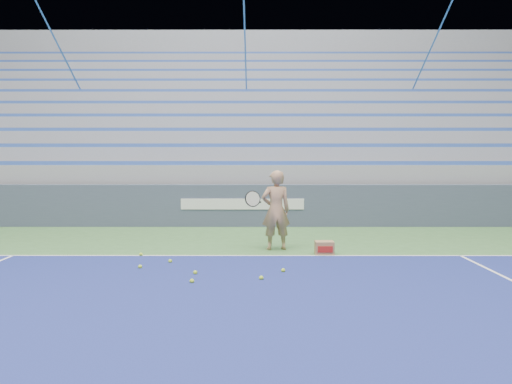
{
  "coord_description": "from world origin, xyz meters",
  "views": [
    {
      "loc": [
        0.37,
        2.83,
        1.82
      ],
      "look_at": [
        0.36,
        12.38,
        1.15
      ],
      "focal_mm": 35.0,
      "sensor_mm": 36.0,
      "label": 1
    }
  ],
  "objects": [
    {
      "name": "tennis_player",
      "position": [
        0.74,
        12.54,
        0.78
      ],
      "size": [
        0.92,
        0.85,
        1.56
      ],
      "color": "tan",
      "rests_on": "ground"
    },
    {
      "name": "tennis_ball_3",
      "position": [
        -1.12,
        11.29,
        0.03
      ],
      "size": [
        0.07,
        0.07,
        0.07
      ],
      "primitive_type": "sphere",
      "color": "#B7E32E",
      "rests_on": "ground"
    },
    {
      "name": "tennis_ball_5",
      "position": [
        0.44,
        10.1,
        0.03
      ],
      "size": [
        0.07,
        0.07,
        0.07
      ],
      "primitive_type": "sphere",
      "color": "#B7E32E",
      "rests_on": "ground"
    },
    {
      "name": "tennis_ball_2",
      "position": [
        -1.53,
        10.85,
        0.03
      ],
      "size": [
        0.07,
        0.07,
        0.07
      ],
      "primitive_type": "sphere",
      "color": "#B7E32E",
      "rests_on": "ground"
    },
    {
      "name": "tennis_ball_4",
      "position": [
        -1.76,
        11.88,
        0.03
      ],
      "size": [
        0.07,
        0.07,
        0.07
      ],
      "primitive_type": "sphere",
      "color": "#B7E32E",
      "rests_on": "ground"
    },
    {
      "name": "tennis_ball_1",
      "position": [
        -0.58,
        10.44,
        0.03
      ],
      "size": [
        0.07,
        0.07,
        0.07
      ],
      "primitive_type": "sphere",
      "color": "#B7E32E",
      "rests_on": "ground"
    },
    {
      "name": "ball_box",
      "position": [
        1.63,
        12.02,
        0.13
      ],
      "size": [
        0.35,
        0.27,
        0.26
      ],
      "color": "#967148",
      "rests_on": "ground"
    },
    {
      "name": "sponsor_barrier",
      "position": [
        0.0,
        15.88,
        0.55
      ],
      "size": [
        30.0,
        0.32,
        1.1
      ],
      "color": "#3F4860",
      "rests_on": "ground"
    },
    {
      "name": "bleachers",
      "position": [
        0.0,
        21.6,
        2.36
      ],
      "size": [
        31.0,
        9.15,
        7.3
      ],
      "color": "gray",
      "rests_on": "ground"
    },
    {
      "name": "tennis_ball_6",
      "position": [
        -0.57,
        9.91,
        0.03
      ],
      "size": [
        0.07,
        0.07,
        0.07
      ],
      "primitive_type": "sphere",
      "color": "#B7E32E",
      "rests_on": "ground"
    },
    {
      "name": "tennis_ball_0",
      "position": [
        0.79,
        10.6,
        0.03
      ],
      "size": [
        0.07,
        0.07,
        0.07
      ],
      "primitive_type": "sphere",
      "color": "#B7E32E",
      "rests_on": "ground"
    }
  ]
}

